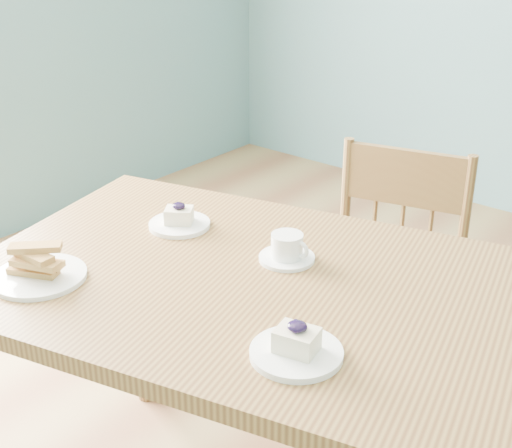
{
  "coord_description": "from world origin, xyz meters",
  "views": [
    {
      "loc": [
        0.45,
        -1.01,
        1.52
      ],
      "look_at": [
        -0.47,
        0.1,
        0.85
      ],
      "focal_mm": 50.0,
      "sensor_mm": 36.0,
      "label": 1
    }
  ],
  "objects_px": {
    "cheesecake_plate_near": "(296,347)",
    "coffee_cup": "(287,249)",
    "cheesecake_plate_far": "(179,221)",
    "biscotti_plate": "(38,268)",
    "dining_table": "(289,317)",
    "dining_chair": "(386,296)"
  },
  "relations": [
    {
      "from": "cheesecake_plate_far",
      "to": "biscotti_plate",
      "type": "bearing_deg",
      "value": -96.52
    },
    {
      "from": "dining_table",
      "to": "dining_chair",
      "type": "distance_m",
      "value": 0.63
    },
    {
      "from": "dining_table",
      "to": "coffee_cup",
      "type": "height_order",
      "value": "coffee_cup"
    },
    {
      "from": "dining_table",
      "to": "cheesecake_plate_far",
      "type": "xyz_separation_m",
      "value": [
        -0.4,
        0.07,
        0.09
      ]
    },
    {
      "from": "dining_chair",
      "to": "coffee_cup",
      "type": "height_order",
      "value": "dining_chair"
    },
    {
      "from": "coffee_cup",
      "to": "biscotti_plate",
      "type": "bearing_deg",
      "value": -134.0
    },
    {
      "from": "cheesecake_plate_near",
      "to": "cheesecake_plate_far",
      "type": "distance_m",
      "value": 0.62
    },
    {
      "from": "cheesecake_plate_near",
      "to": "cheesecake_plate_far",
      "type": "xyz_separation_m",
      "value": [
        -0.56,
        0.26,
        -0.0
      ]
    },
    {
      "from": "cheesecake_plate_near",
      "to": "coffee_cup",
      "type": "xyz_separation_m",
      "value": [
        -0.24,
        0.29,
        0.01
      ]
    },
    {
      "from": "coffee_cup",
      "to": "biscotti_plate",
      "type": "distance_m",
      "value": 0.55
    },
    {
      "from": "dining_table",
      "to": "biscotti_plate",
      "type": "distance_m",
      "value": 0.55
    },
    {
      "from": "coffee_cup",
      "to": "biscotti_plate",
      "type": "height_order",
      "value": "biscotti_plate"
    },
    {
      "from": "cheesecake_plate_far",
      "to": "biscotti_plate",
      "type": "height_order",
      "value": "biscotti_plate"
    },
    {
      "from": "dining_chair",
      "to": "cheesecake_plate_near",
      "type": "bearing_deg",
      "value": -87.42
    },
    {
      "from": "dining_table",
      "to": "coffee_cup",
      "type": "distance_m",
      "value": 0.16
    },
    {
      "from": "cheesecake_plate_far",
      "to": "coffee_cup",
      "type": "xyz_separation_m",
      "value": [
        0.32,
        0.03,
        0.01
      ]
    },
    {
      "from": "dining_chair",
      "to": "coffee_cup",
      "type": "xyz_separation_m",
      "value": [
        -0.0,
        -0.49,
        0.34
      ]
    },
    {
      "from": "cheesecake_plate_near",
      "to": "cheesecake_plate_far",
      "type": "bearing_deg",
      "value": 155.03
    },
    {
      "from": "dining_table",
      "to": "coffee_cup",
      "type": "bearing_deg",
      "value": 115.75
    },
    {
      "from": "cheesecake_plate_near",
      "to": "coffee_cup",
      "type": "distance_m",
      "value": 0.38
    },
    {
      "from": "biscotti_plate",
      "to": "cheesecake_plate_near",
      "type": "bearing_deg",
      "value": 11.67
    },
    {
      "from": "dining_chair",
      "to": "cheesecake_plate_near",
      "type": "relative_size",
      "value": 5.08
    }
  ]
}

